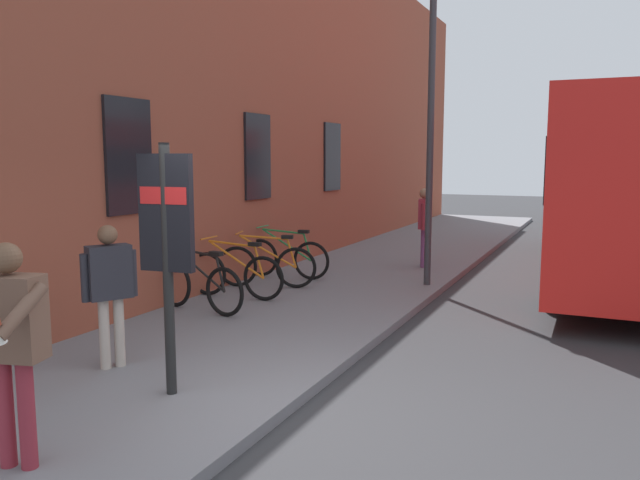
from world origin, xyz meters
name	(u,v)px	position (x,y,z in m)	size (l,w,h in m)	color
ground	(501,298)	(6.00, -1.00, 0.00)	(60.00, 60.00, 0.00)	#2D2D30
sidewalk_pavement	(386,265)	(8.00, 1.75, 0.06)	(24.00, 3.50, 0.12)	slate
station_facade	(320,100)	(8.99, 3.80, 3.75)	(22.00, 0.65, 7.51)	brown
bicycle_under_window	(199,286)	(2.66, 2.84, 0.51)	(0.50, 1.75, 0.97)	black
bicycle_end_of_row	(235,274)	(3.66, 2.84, 0.51)	(0.48, 1.77, 0.97)	black
bicycle_nearest_sign	(267,265)	(4.59, 2.79, 0.51)	(0.68, 1.70, 0.97)	black
bicycle_leaning_wall	(286,258)	(5.50, 2.89, 0.51)	(0.48, 1.77, 0.97)	black
transit_info_sign	(167,229)	(-0.13, 1.16, 1.72)	(0.14, 0.56, 2.40)	black
city_bus	(633,181)	(9.03, -3.00, 1.92)	(10.53, 2.75, 3.35)	red
pedestrian_by_facade	(110,281)	(0.21, 2.21, 1.07)	(0.53, 0.42, 1.56)	#B2A599
pedestrian_near_bus	(424,219)	(7.80, 0.86, 1.12)	(0.61, 0.34, 1.64)	#723F72
tourist_with_hotdogs	(9,331)	(-1.80, 1.25, 1.15)	(0.66, 0.65, 1.67)	maroon
street_lamp	(431,102)	(6.02, 0.30, 3.34)	(0.28, 0.28, 5.47)	#333338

